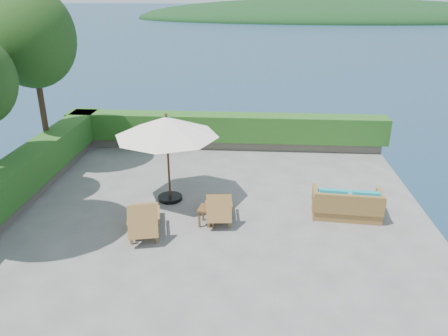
# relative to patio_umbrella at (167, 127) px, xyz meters

# --- Properties ---
(ground) EXTENTS (12.00, 12.00, 0.00)m
(ground) POSITION_rel_patio_umbrella_xyz_m (1.32, -0.89, -2.24)
(ground) COLOR gray
(ground) RESTS_ON ground
(foundation) EXTENTS (12.00, 12.00, 3.00)m
(foundation) POSITION_rel_patio_umbrella_xyz_m (1.32, -0.89, -3.79)
(foundation) COLOR #4F4A3F
(foundation) RESTS_ON ocean
(ocean) EXTENTS (600.00, 600.00, 0.00)m
(ocean) POSITION_rel_patio_umbrella_xyz_m (1.32, -0.89, -5.24)
(ocean) COLOR navy
(ocean) RESTS_ON ground
(offshore_island) EXTENTS (126.00, 57.60, 12.60)m
(offshore_island) POSITION_rel_patio_umbrella_xyz_m (26.32, 139.11, -5.24)
(offshore_island) COLOR black
(offshore_island) RESTS_ON ocean
(planter_wall_far) EXTENTS (12.00, 0.60, 0.36)m
(planter_wall_far) POSITION_rel_patio_umbrella_xyz_m (1.32, 4.71, -2.06)
(planter_wall_far) COLOR #665E51
(planter_wall_far) RESTS_ON ground
(planter_wall_left) EXTENTS (0.60, 12.00, 0.36)m
(planter_wall_left) POSITION_rel_patio_umbrella_xyz_m (-4.28, -0.89, -2.06)
(planter_wall_left) COLOR #665E51
(planter_wall_left) RESTS_ON ground
(hedge_far) EXTENTS (12.40, 0.90, 1.00)m
(hedge_far) POSITION_rel_patio_umbrella_xyz_m (1.32, 4.71, -1.39)
(hedge_far) COLOR #1A4A15
(hedge_far) RESTS_ON planter_wall_far
(hedge_left) EXTENTS (0.90, 12.40, 1.00)m
(hedge_left) POSITION_rel_patio_umbrella_xyz_m (-4.28, -0.89, -1.39)
(hedge_left) COLOR #1A4A15
(hedge_left) RESTS_ON planter_wall_left
(tree_far) EXTENTS (2.80, 2.80, 6.03)m
(tree_far) POSITION_rel_patio_umbrella_xyz_m (-4.68, 2.31, 2.16)
(tree_far) COLOR #482F1B
(tree_far) RESTS_ON ground
(patio_umbrella) EXTENTS (2.98, 2.98, 2.66)m
(patio_umbrella) POSITION_rel_patio_umbrella_xyz_m (0.00, 0.00, 0.00)
(patio_umbrella) COLOR black
(patio_umbrella) RESTS_ON ground
(lounge_left) EXTENTS (1.08, 1.88, 1.02)m
(lounge_left) POSITION_rel_patio_umbrella_xyz_m (-0.30, -1.96, -1.82)
(lounge_left) COLOR olive
(lounge_left) RESTS_ON ground
(lounge_right) EXTENTS (0.82, 1.66, 0.92)m
(lounge_right) POSITION_rel_patio_umbrella_xyz_m (1.54, -1.09, -1.86)
(lounge_right) COLOR olive
(lounge_right) RESTS_ON ground
(side_table) EXTENTS (0.54, 0.54, 0.51)m
(side_table) POSITION_rel_patio_umbrella_xyz_m (1.29, -1.41, -1.83)
(side_table) COLOR brown
(side_table) RESTS_ON ground
(wicker_loveseat) EXTENTS (1.93, 1.10, 0.91)m
(wicker_loveseat) POSITION_rel_patio_umbrella_xyz_m (5.03, -0.71, -1.89)
(wicker_loveseat) COLOR olive
(wicker_loveseat) RESTS_ON ground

